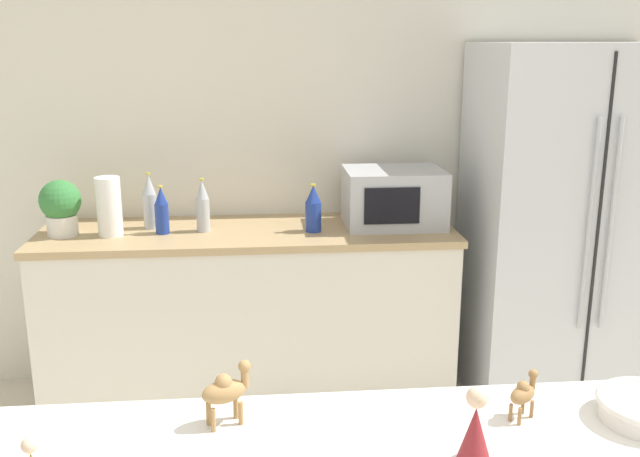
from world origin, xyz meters
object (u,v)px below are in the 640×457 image
Objects in this scene: refrigerator at (565,226)px; potted_plant at (61,206)px; paper_towel_roll at (109,207)px; wise_man_figurine_crimson at (475,429)px; back_bottle_2 at (150,202)px; back_bottle_3 at (162,211)px; camel_figurine_second at (226,390)px; back_bottle_0 at (203,206)px; microwave at (394,197)px; back_bottle_1 at (313,209)px; camel_figurine at (524,393)px.

potted_plant is at bearing 179.43° from refrigerator.
wise_man_figurine_crimson is at bearing -60.88° from paper_towel_roll.
back_bottle_2 is (0.17, 0.12, -0.01)m from paper_towel_roll.
paper_towel_roll reaches higher than back_bottle_3.
refrigerator is 11.86× the size of camel_figurine_second.
paper_towel_roll is 1.20× the size of back_bottle_3.
camel_figurine_second is 0.56m from wise_man_figurine_crimson.
back_bottle_0 reaches higher than wise_man_figurine_crimson.
camel_figurine_second is at bearing -65.82° from potted_plant.
microwave is at bearing 68.33° from camel_figurine_second.
paper_towel_roll is (0.23, -0.02, -0.00)m from potted_plant.
refrigerator is 2.22m from paper_towel_roll.
back_bottle_2 reaches higher than wise_man_figurine_crimson.
wise_man_figurine_crimson is (0.52, -0.20, -0.01)m from camel_figurine_second.
potted_plant is 0.41m from back_bottle_2.
potted_plant reaches higher than back_bottle_1.
back_bottle_2 is at bearing 170.54° from back_bottle_1.
back_bottle_1 is (1.18, -0.04, -0.03)m from potted_plant.
paper_towel_roll is (-2.22, 0.00, 0.14)m from refrigerator.
paper_towel_roll is 0.96m from back_bottle_1.
refrigerator reaches higher than microwave.
camel_figurine is at bearing -60.78° from back_bottle_3.
potted_plant is 0.55× the size of microwave.
microwave is 2.83× the size of wise_man_figurine_crimson.
microwave is at bearing -2.16° from back_bottle_2.
microwave is at bearing 3.03° from back_bottle_3.
back_bottle_0 is at bearing 95.39° from camel_figurine_second.
potted_plant is 1.14× the size of back_bottle_3.
refrigerator is at bearing -0.03° from paper_towel_roll.
paper_towel_roll is 2.27m from camel_figurine.
paper_towel_roll is at bearing -176.90° from microwave.
back_bottle_1 is (-1.26, -0.01, 0.12)m from refrigerator.
refrigerator is 2.09m from camel_figurine.
back_bottle_3 is (-1.98, 0.02, 0.12)m from refrigerator.
camel_figurine is (1.29, -1.87, -0.04)m from paper_towel_roll.
potted_plant reaches higher than wise_man_figurine_crimson.
wise_man_figurine_crimson is at bearing -56.54° from potted_plant.
paper_towel_roll is at bearing 179.97° from refrigerator.
microwave is 1.13m from back_bottle_3.
back_bottle_3 is at bearing 101.27° from camel_figurine_second.
potted_plant is at bearing -178.17° from microwave.
camel_figurine is (1.12, -1.99, -0.03)m from back_bottle_2.
camel_figurine_second is at bearing -100.91° from back_bottle_1.
back_bottle_2 is at bearing 34.88° from paper_towel_roll.
back_bottle_3 is (-0.72, 0.03, 0.00)m from back_bottle_1.
camel_figurine is at bearing -92.08° from microwave.
potted_plant is 2.42m from camel_figurine.
back_bottle_3 is 1.88m from camel_figurine_second.
refrigerator is 2.30m from wise_man_figurine_crimson.
refrigerator is 1.27m from back_bottle_1.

